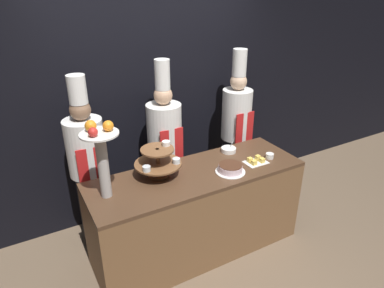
{
  "coord_description": "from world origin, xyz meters",
  "views": [
    {
      "loc": [
        -1.39,
        -2.04,
        2.48
      ],
      "look_at": [
        0.0,
        0.44,
        1.14
      ],
      "focal_mm": 32.0,
      "sensor_mm": 36.0,
      "label": 1
    }
  ],
  "objects": [
    {
      "name": "wall_back",
      "position": [
        0.0,
        1.34,
        1.4
      ],
      "size": [
        10.0,
        0.06,
        2.8
      ],
      "color": "black",
      "rests_on": "ground_plane"
    },
    {
      "name": "fruit_pedestal",
      "position": [
        -0.84,
        0.38,
        1.29
      ],
      "size": [
        0.3,
        0.3,
        0.65
      ],
      "color": "#B2ADA8",
      "rests_on": "buffet_counter"
    },
    {
      "name": "chef_center_left",
      "position": [
        -0.04,
        0.97,
        0.96
      ],
      "size": [
        0.36,
        0.36,
        1.83
      ],
      "color": "black",
      "rests_on": "ground_plane"
    },
    {
      "name": "ground_plane",
      "position": [
        0.0,
        0.0,
        0.0
      ],
      "size": [
        14.0,
        14.0,
        0.0
      ],
      "primitive_type": "plane",
      "color": "brown"
    },
    {
      "name": "buffet_counter",
      "position": [
        0.0,
        0.34,
        0.45
      ],
      "size": [
        2.05,
        0.69,
        0.89
      ],
      "color": "brown",
      "rests_on": "ground_plane"
    },
    {
      "name": "cake_round",
      "position": [
        0.27,
        0.2,
        0.93
      ],
      "size": [
        0.28,
        0.28,
        0.08
      ],
      "color": "white",
      "rests_on": "buffet_counter"
    },
    {
      "name": "cake_square_tray",
      "position": [
        0.6,
        0.23,
        0.91
      ],
      "size": [
        0.22,
        0.16,
        0.05
      ],
      "color": "white",
      "rests_on": "buffet_counter"
    },
    {
      "name": "serving_bowl_far",
      "position": [
        0.5,
        0.56,
        0.91
      ],
      "size": [
        0.15,
        0.15,
        0.15
      ],
      "color": "white",
      "rests_on": "buffet_counter"
    },
    {
      "name": "tiered_stand",
      "position": [
        -0.33,
        0.47,
        1.04
      ],
      "size": [
        0.43,
        0.43,
        0.31
      ],
      "color": "brown",
      "rests_on": "buffet_counter"
    },
    {
      "name": "chef_left",
      "position": [
        -0.85,
        0.97,
        0.95
      ],
      "size": [
        0.36,
        0.36,
        1.77
      ],
      "color": "black",
      "rests_on": "ground_plane"
    },
    {
      "name": "chef_center_right",
      "position": [
        0.89,
        0.97,
        0.98
      ],
      "size": [
        0.34,
        0.34,
        1.85
      ],
      "color": "black",
      "rests_on": "ground_plane"
    },
    {
      "name": "cup_white",
      "position": [
        0.78,
        0.24,
        0.92
      ],
      "size": [
        0.08,
        0.08,
        0.05
      ],
      "color": "white",
      "rests_on": "buffet_counter"
    }
  ]
}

